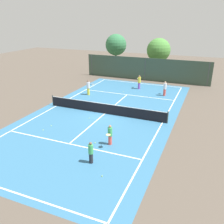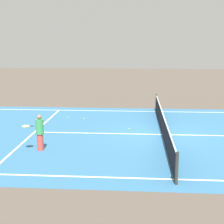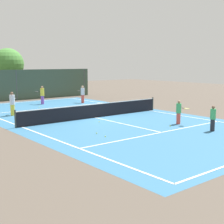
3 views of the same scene
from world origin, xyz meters
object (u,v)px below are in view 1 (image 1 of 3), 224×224
(player_2, at_px, (110,135))
(tennis_ball_0, at_px, (89,118))
(tennis_ball_1, at_px, (95,143))
(tennis_ball_4, at_px, (51,126))
(tennis_ball_2, at_px, (123,92))
(player_0, at_px, (88,87))
(tennis_ball_3, at_px, (43,130))
(player_4, at_px, (165,88))
(tennis_ball_5, at_px, (102,176))
(player_3, at_px, (91,152))
(player_1, at_px, (139,82))

(player_2, height_order, tennis_ball_0, player_2)
(tennis_ball_1, bearing_deg, tennis_ball_4, 165.61)
(player_2, xyz_separation_m, tennis_ball_2, (-3.56, 12.60, -0.76))
(player_0, xyz_separation_m, tennis_ball_0, (3.35, -6.31, -0.88))
(tennis_ball_0, xyz_separation_m, tennis_ball_3, (-2.28, -3.63, 0.00))
(player_4, relative_size, tennis_ball_3, 25.59)
(player_2, relative_size, tennis_ball_2, 23.09)
(player_2, xyz_separation_m, tennis_ball_0, (-3.64, 3.67, -0.76))
(player_0, bearing_deg, tennis_ball_1, -59.99)
(player_0, relative_size, player_2, 1.16)
(player_0, height_order, player_4, player_0)
(tennis_ball_2, xyz_separation_m, tennis_ball_4, (-2.25, -11.64, 0.00))
(player_4, bearing_deg, tennis_ball_5, -90.95)
(tennis_ball_3, bearing_deg, tennis_ball_1, -3.36)
(player_2, height_order, tennis_ball_5, player_2)
(player_2, relative_size, tennis_ball_3, 23.09)
(player_3, distance_m, player_4, 15.78)
(tennis_ball_2, relative_size, tennis_ball_4, 1.00)
(tennis_ball_0, distance_m, tennis_ball_3, 4.29)
(player_4, height_order, tennis_ball_2, player_4)
(tennis_ball_1, xyz_separation_m, tennis_ball_2, (-2.48, 12.85, 0.00))
(player_0, bearing_deg, tennis_ball_2, 37.52)
(tennis_ball_4, bearing_deg, tennis_ball_0, 51.18)
(player_2, height_order, tennis_ball_2, player_2)
(player_3, relative_size, tennis_ball_1, 22.34)
(player_1, bearing_deg, player_4, -23.76)
(tennis_ball_3, bearing_deg, tennis_ball_2, 79.35)
(tennis_ball_0, distance_m, tennis_ball_1, 4.68)
(player_4, distance_m, tennis_ball_2, 4.99)
(player_2, relative_size, tennis_ball_0, 23.09)
(tennis_ball_1, bearing_deg, player_2, 12.88)
(player_0, relative_size, tennis_ball_1, 26.77)
(tennis_ball_0, bearing_deg, tennis_ball_5, -57.40)
(tennis_ball_2, bearing_deg, player_1, 56.56)
(player_0, height_order, tennis_ball_5, player_0)
(player_1, bearing_deg, player_2, -81.40)
(player_3, height_order, player_4, player_4)
(player_0, relative_size, player_4, 1.05)
(player_0, distance_m, tennis_ball_0, 7.19)
(tennis_ball_5, bearing_deg, player_4, 89.05)
(tennis_ball_1, bearing_deg, tennis_ball_5, -58.03)
(tennis_ball_0, distance_m, tennis_ball_5, 8.71)
(player_1, xyz_separation_m, tennis_ball_3, (-3.71, -14.61, -0.86))
(player_3, distance_m, tennis_ball_0, 7.22)
(tennis_ball_1, relative_size, tennis_ball_5, 1.00)
(tennis_ball_0, bearing_deg, player_3, -61.23)
(tennis_ball_0, height_order, tennis_ball_2, same)
(player_3, relative_size, tennis_ball_3, 22.34)
(player_3, bearing_deg, tennis_ball_1, 110.73)
(player_3, distance_m, tennis_ball_1, 2.65)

